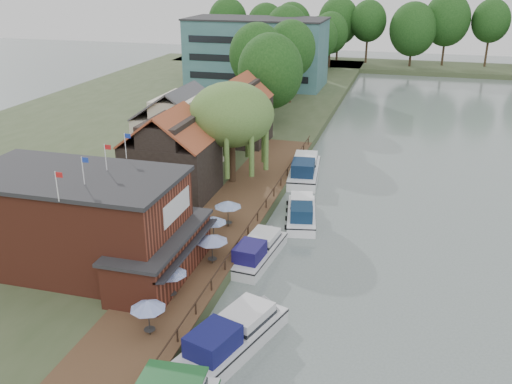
% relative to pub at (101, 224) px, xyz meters
% --- Properties ---
extents(ground, '(260.00, 260.00, 0.00)m').
position_rel_pub_xyz_m(ground, '(14.00, 1.00, -4.65)').
color(ground, '#586662').
rests_on(ground, ground).
extents(land_bank, '(50.00, 140.00, 1.00)m').
position_rel_pub_xyz_m(land_bank, '(-16.00, 36.00, -4.15)').
color(land_bank, '#384728').
rests_on(land_bank, ground).
extents(quay_deck, '(6.00, 50.00, 0.10)m').
position_rel_pub_xyz_m(quay_deck, '(6.00, 11.00, -3.60)').
color(quay_deck, '#47301E').
rests_on(quay_deck, land_bank).
extents(quay_rail, '(0.20, 49.00, 1.00)m').
position_rel_pub_xyz_m(quay_rail, '(8.70, 11.50, -3.15)').
color(quay_rail, black).
rests_on(quay_rail, land_bank).
extents(pub, '(20.00, 11.00, 7.30)m').
position_rel_pub_xyz_m(pub, '(0.00, 0.00, 0.00)').
color(pub, maroon).
rests_on(pub, land_bank).
extents(hotel_block, '(25.40, 12.40, 12.30)m').
position_rel_pub_xyz_m(hotel_block, '(-8.00, 71.00, 2.50)').
color(hotel_block, '#38666B').
rests_on(hotel_block, land_bank).
extents(cottage_a, '(8.60, 7.60, 8.50)m').
position_rel_pub_xyz_m(cottage_a, '(-1.00, 15.00, 0.60)').
color(cottage_a, black).
rests_on(cottage_a, land_bank).
extents(cottage_b, '(9.60, 8.60, 8.50)m').
position_rel_pub_xyz_m(cottage_b, '(-4.00, 25.00, 0.60)').
color(cottage_b, beige).
rests_on(cottage_b, land_bank).
extents(cottage_c, '(7.60, 7.60, 8.50)m').
position_rel_pub_xyz_m(cottage_c, '(0.00, 34.00, 0.60)').
color(cottage_c, black).
rests_on(cottage_c, land_bank).
extents(willow, '(8.60, 8.60, 10.43)m').
position_rel_pub_xyz_m(willow, '(3.50, 20.00, 1.56)').
color(willow, '#476B2D').
rests_on(willow, land_bank).
extents(umbrella_0, '(2.19, 2.19, 2.38)m').
position_rel_pub_xyz_m(umbrella_0, '(6.79, -6.78, -2.36)').
color(umbrella_0, navy).
rests_on(umbrella_0, quay_deck).
extents(umbrella_1, '(2.28, 2.28, 2.38)m').
position_rel_pub_xyz_m(umbrella_1, '(6.44, -2.63, -2.36)').
color(umbrella_1, navy).
rests_on(umbrella_1, quay_deck).
extents(umbrella_2, '(2.46, 2.46, 2.38)m').
position_rel_pub_xyz_m(umbrella_2, '(7.45, 2.70, -2.36)').
color(umbrella_2, navy).
rests_on(umbrella_2, quay_deck).
extents(umbrella_3, '(2.17, 2.17, 2.38)m').
position_rel_pub_xyz_m(umbrella_3, '(6.43, 5.90, -2.36)').
color(umbrella_3, '#1B4599').
rests_on(umbrella_3, quay_deck).
extents(umbrella_4, '(2.36, 2.36, 2.38)m').
position_rel_pub_xyz_m(umbrella_4, '(6.56, 9.26, -2.36)').
color(umbrella_4, '#1A458F').
rests_on(umbrella_4, quay_deck).
extents(cruiser_0, '(6.16, 10.53, 2.43)m').
position_rel_pub_xyz_m(cruiser_0, '(11.63, -5.44, -3.43)').
color(cruiser_0, silver).
rests_on(cruiser_0, ground).
extents(cruiser_1, '(3.79, 9.18, 2.13)m').
position_rel_pub_xyz_m(cruiser_1, '(10.06, 6.05, -3.59)').
color(cruiser_1, silver).
rests_on(cruiser_1, ground).
extents(cruiser_2, '(4.58, 9.42, 2.15)m').
position_rel_pub_xyz_m(cruiser_2, '(11.93, 14.54, -3.57)').
color(cruiser_2, white).
rests_on(cruiser_2, ground).
extents(cruiser_3, '(4.57, 10.88, 2.59)m').
position_rel_pub_xyz_m(cruiser_3, '(10.00, 25.86, -3.36)').
color(cruiser_3, white).
rests_on(cruiser_3, ground).
extents(bank_tree_0, '(8.99, 8.99, 12.78)m').
position_rel_pub_xyz_m(bank_tree_0, '(1.67, 43.13, 2.74)').
color(bank_tree_0, '#143811').
rests_on(bank_tree_0, land_bank).
extents(bank_tree_1, '(8.62, 8.62, 13.20)m').
position_rel_pub_xyz_m(bank_tree_1, '(-2.92, 52.94, 2.95)').
color(bank_tree_1, '#143811').
rests_on(bank_tree_1, land_bank).
extents(bank_tree_2, '(7.97, 7.97, 13.24)m').
position_rel_pub_xyz_m(bank_tree_2, '(1.22, 58.18, 2.97)').
color(bank_tree_2, '#143811').
rests_on(bank_tree_2, land_bank).
extents(bank_tree_3, '(8.50, 8.50, 14.25)m').
position_rel_pub_xyz_m(bank_tree_3, '(-3.85, 77.71, 3.48)').
color(bank_tree_3, '#143811').
rests_on(bank_tree_3, land_bank).
extents(bank_tree_4, '(7.69, 7.69, 11.50)m').
position_rel_pub_xyz_m(bank_tree_4, '(0.72, 88.75, 2.10)').
color(bank_tree_4, '#143811').
rests_on(bank_tree_4, land_bank).
extents(bank_tree_5, '(7.87, 7.87, 11.93)m').
position_rel_pub_xyz_m(bank_tree_5, '(1.97, 95.61, 2.31)').
color(bank_tree_5, '#143811').
rests_on(bank_tree_5, land_bank).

